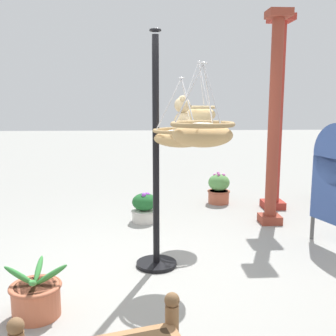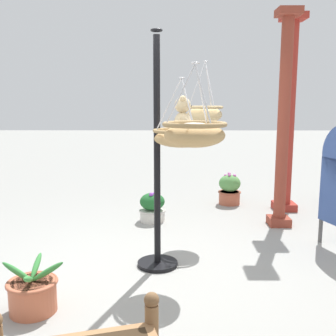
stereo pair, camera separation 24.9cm
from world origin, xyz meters
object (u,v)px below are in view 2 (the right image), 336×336
display_pole_central (157,196)px  greenhouse_pillar_far_back (283,125)px  teddy_bear (184,119)px  greenhouse_pillar_left (288,119)px  potted_plant_small_succulent (230,189)px  hanging_basket_right_low (195,133)px  potted_plant_fern_front (152,207)px  hanging_basket_left_high (205,113)px  potted_plant_tall_leafy (33,293)px  hanging_basket_with_teddy (181,137)px

display_pole_central → greenhouse_pillar_far_back: size_ratio=0.83×
teddy_bear → greenhouse_pillar_left: bearing=144.3°
greenhouse_pillar_far_back → potted_plant_small_succulent: greenhouse_pillar_far_back is taller
teddy_bear → hanging_basket_right_low: 1.00m
greenhouse_pillar_far_back → potted_plant_fern_front: 2.23m
greenhouse_pillar_left → potted_plant_fern_front: 2.58m
potted_plant_fern_front → teddy_bear: bearing=12.8°
hanging_basket_left_high → hanging_basket_right_low: (2.25, -0.26, -0.07)m
potted_plant_tall_leafy → potted_plant_fern_front: bearing=161.0°
display_pole_central → teddy_bear: size_ratio=6.12×
hanging_basket_with_teddy → greenhouse_pillar_far_back: size_ratio=0.23×
hanging_basket_left_high → potted_plant_tall_leafy: size_ratio=1.39×
teddy_bear → hanging_basket_left_high: bearing=166.1°
hanging_basket_left_high → display_pole_central: bearing=-27.8°
display_pole_central → potted_plant_small_succulent: bearing=156.2°
teddy_bear → hanging_basket_left_high: (-1.25, 0.31, 0.02)m
hanging_basket_right_low → potted_plant_tall_leafy: hanging_basket_right_low is taller
teddy_bear → potted_plant_fern_front: 2.30m
potted_plant_tall_leafy → greenhouse_pillar_left: bearing=136.9°
greenhouse_pillar_far_back → potted_plant_tall_leafy: greenhouse_pillar_far_back is taller
hanging_basket_left_high → hanging_basket_right_low: size_ratio=1.26×
potted_plant_fern_front → potted_plant_tall_leafy: (2.61, -0.90, -0.04)m
display_pole_central → potted_plant_tall_leafy: size_ratio=4.38×
potted_plant_tall_leafy → potted_plant_small_succulent: potted_plant_small_succulent is taller
potted_plant_tall_leafy → greenhouse_pillar_far_back: bearing=131.6°
greenhouse_pillar_left → potted_plant_tall_leafy: 4.64m
greenhouse_pillar_left → hanging_basket_right_low: bearing=-26.3°
display_pole_central → potted_plant_tall_leafy: bearing=-46.5°
hanging_basket_with_teddy → potted_plant_tall_leafy: hanging_basket_with_teddy is taller
hanging_basket_right_low → potted_plant_small_succulent: size_ratio=1.13×
teddy_bear → potted_plant_tall_leafy: 2.11m
display_pole_central → greenhouse_pillar_far_back: (-1.45, 1.71, 0.67)m
hanging_basket_left_high → potted_plant_fern_front: 1.67m
teddy_bear → greenhouse_pillar_left: (-2.42, 1.74, -0.11)m
hanging_basket_left_high → greenhouse_pillar_far_back: (-0.35, 1.13, -0.17)m
greenhouse_pillar_left → potted_plant_small_succulent: greenhouse_pillar_left is taller
hanging_basket_with_teddy → hanging_basket_right_low: (1.00, 0.07, 0.12)m
hanging_basket_left_high → potted_plant_small_succulent: size_ratio=1.43×
display_pole_central → teddy_bear: 0.88m
display_pole_central → hanging_basket_right_low: 1.42m
hanging_basket_with_teddy → teddy_bear: (-0.00, 0.02, 0.18)m
teddy_bear → hanging_basket_right_low: hanging_basket_right_low is taller
potted_plant_fern_front → potted_plant_small_succulent: (-1.01, 1.29, 0.05)m
hanging_basket_right_low → greenhouse_pillar_left: size_ratio=0.20×
potted_plant_tall_leafy → teddy_bear: bearing=122.5°
hanging_basket_left_high → potted_plant_tall_leafy: (2.08, -1.61, -1.45)m
greenhouse_pillar_left → potted_plant_small_succulent: size_ratio=5.61×
hanging_basket_with_teddy → hanging_basket_left_high: 1.31m
hanging_basket_right_low → potted_plant_fern_front: hanging_basket_right_low is taller
hanging_basket_with_teddy → potted_plant_tall_leafy: 1.98m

